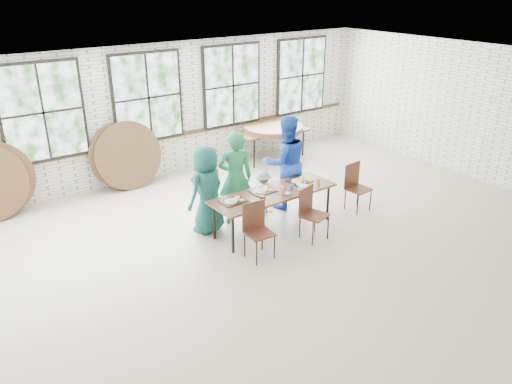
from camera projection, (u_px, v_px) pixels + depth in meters
room at (148, 100)px, 10.88m from camera, size 12.00×12.00×12.00m
dining_table at (273, 195)px, 8.98m from camera, size 2.41×0.83×0.74m
chair_near_left at (256, 225)px, 8.16m from camera, size 0.45×0.44×0.95m
chair_near_right at (310, 209)px, 8.75m from camera, size 0.52×0.51×0.95m
chair_spare at (355, 183)px, 9.84m from camera, size 0.45×0.44×0.95m
adult_teal at (207, 190)px, 8.88m from camera, size 0.91×0.73×1.62m
adult_green at (235, 178)px, 9.18m from camera, size 0.76×0.64×1.79m
toddler at (263, 192)px, 9.70m from camera, size 0.61×0.39×0.88m
adult_blue at (285, 163)px, 9.79m from camera, size 1.08×0.95×1.88m
storage_table at (273, 133)px, 12.54m from camera, size 1.87×0.93×0.74m
tabletop_clutter at (278, 190)px, 8.97m from camera, size 1.97×0.64×0.11m
round_tops_stacked at (273, 128)px, 12.49m from camera, size 1.50×1.50×0.13m
round_tops_leaning at (63, 168)px, 10.08m from camera, size 4.30×0.46×1.49m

